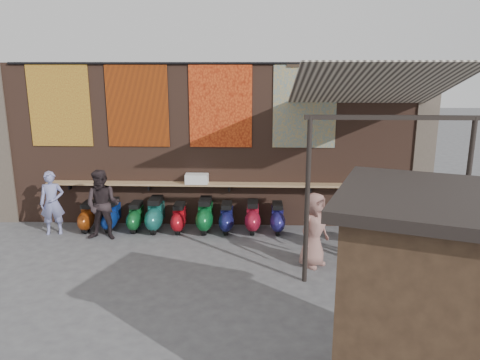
{
  "coord_description": "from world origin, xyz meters",
  "views": [
    {
      "loc": [
        1.21,
        -8.72,
        3.99
      ],
      "look_at": [
        0.82,
        1.2,
        1.5
      ],
      "focal_mm": 35.0,
      "sensor_mm": 36.0,
      "label": 1
    }
  ],
  "objects_px": {
    "scooter_stool_7": "(253,217)",
    "shopper_grey": "(444,231)",
    "scooter_stool_3": "(156,215)",
    "shelf_box": "(197,179)",
    "scooter_stool_1": "(111,215)",
    "diner_right": "(103,205)",
    "scooter_stool_0": "(88,217)",
    "diner_left": "(52,203)",
    "scooter_stool_5": "(205,215)",
    "scooter_stool_8": "(277,218)",
    "scooter_stool_6": "(227,218)",
    "market_stall": "(459,323)",
    "shopper_tan": "(314,230)",
    "shopper_navy": "(367,222)",
    "scooter_stool_4": "(179,218)",
    "scooter_stool_2": "(136,217)"
  },
  "relations": [
    {
      "from": "shelf_box",
      "to": "scooter_stool_5",
      "type": "bearing_deg",
      "value": -52.01
    },
    {
      "from": "scooter_stool_1",
      "to": "diner_right",
      "type": "distance_m",
      "value": 0.78
    },
    {
      "from": "diner_right",
      "to": "scooter_stool_2",
      "type": "bearing_deg",
      "value": 48.68
    },
    {
      "from": "shelf_box",
      "to": "scooter_stool_1",
      "type": "xyz_separation_m",
      "value": [
        -2.09,
        -0.27,
        -0.87
      ]
    },
    {
      "from": "scooter_stool_2",
      "to": "scooter_stool_7",
      "type": "relative_size",
      "value": 0.93
    },
    {
      "from": "scooter_stool_3",
      "to": "scooter_stool_8",
      "type": "distance_m",
      "value": 2.96
    },
    {
      "from": "shelf_box",
      "to": "scooter_stool_8",
      "type": "height_order",
      "value": "shelf_box"
    },
    {
      "from": "scooter_stool_7",
      "to": "shopper_tan",
      "type": "distance_m",
      "value": 2.33
    },
    {
      "from": "scooter_stool_1",
      "to": "scooter_stool_8",
      "type": "xyz_separation_m",
      "value": [
        4.06,
        0.0,
        -0.02
      ]
    },
    {
      "from": "scooter_stool_4",
      "to": "scooter_stool_5",
      "type": "height_order",
      "value": "scooter_stool_5"
    },
    {
      "from": "diner_right",
      "to": "market_stall",
      "type": "bearing_deg",
      "value": -41.93
    },
    {
      "from": "shopper_navy",
      "to": "shopper_grey",
      "type": "height_order",
      "value": "shopper_navy"
    },
    {
      "from": "diner_left",
      "to": "scooter_stool_1",
      "type": "bearing_deg",
      "value": -0.55
    },
    {
      "from": "scooter_stool_7",
      "to": "diner_left",
      "type": "height_order",
      "value": "diner_left"
    },
    {
      "from": "scooter_stool_5",
      "to": "shopper_grey",
      "type": "distance_m",
      "value": 5.32
    },
    {
      "from": "scooter_stool_0",
      "to": "diner_right",
      "type": "distance_m",
      "value": 0.94
    },
    {
      "from": "scooter_stool_6",
      "to": "market_stall",
      "type": "height_order",
      "value": "market_stall"
    },
    {
      "from": "scooter_stool_3",
      "to": "scooter_stool_8",
      "type": "height_order",
      "value": "scooter_stool_3"
    },
    {
      "from": "scooter_stool_1",
      "to": "scooter_stool_0",
      "type": "bearing_deg",
      "value": -173.31
    },
    {
      "from": "scooter_stool_7",
      "to": "shopper_grey",
      "type": "relative_size",
      "value": 0.51
    },
    {
      "from": "scooter_stool_2",
      "to": "scooter_stool_6",
      "type": "height_order",
      "value": "scooter_stool_6"
    },
    {
      "from": "shelf_box",
      "to": "scooter_stool_0",
      "type": "xyz_separation_m",
      "value": [
        -2.64,
        -0.33,
        -0.9
      ]
    },
    {
      "from": "shopper_grey",
      "to": "scooter_stool_3",
      "type": "bearing_deg",
      "value": 24.65
    },
    {
      "from": "scooter_stool_7",
      "to": "shopper_tan",
      "type": "bearing_deg",
      "value": -57.33
    },
    {
      "from": "diner_left",
      "to": "shopper_tan",
      "type": "distance_m",
      "value": 6.2
    },
    {
      "from": "scooter_stool_6",
      "to": "shopper_navy",
      "type": "height_order",
      "value": "shopper_navy"
    },
    {
      "from": "scooter_stool_1",
      "to": "diner_left",
      "type": "bearing_deg",
      "value": -165.76
    },
    {
      "from": "scooter_stool_1",
      "to": "scooter_stool_3",
      "type": "height_order",
      "value": "scooter_stool_3"
    },
    {
      "from": "scooter_stool_3",
      "to": "shopper_grey",
      "type": "bearing_deg",
      "value": -16.87
    },
    {
      "from": "diner_right",
      "to": "scooter_stool_7",
      "type": "bearing_deg",
      "value": 12.8
    },
    {
      "from": "scooter_stool_0",
      "to": "scooter_stool_7",
      "type": "distance_m",
      "value": 4.01
    },
    {
      "from": "scooter_stool_8",
      "to": "shopper_grey",
      "type": "relative_size",
      "value": 0.49
    },
    {
      "from": "scooter_stool_1",
      "to": "scooter_stool_3",
      "type": "distance_m",
      "value": 1.1
    },
    {
      "from": "scooter_stool_7",
      "to": "diner_right",
      "type": "relative_size",
      "value": 0.47
    },
    {
      "from": "scooter_stool_5",
      "to": "diner_right",
      "type": "bearing_deg",
      "value": -164.93
    },
    {
      "from": "diner_right",
      "to": "market_stall",
      "type": "distance_m",
      "value": 7.98
    },
    {
      "from": "scooter_stool_6",
      "to": "diner_right",
      "type": "bearing_deg",
      "value": -168.01
    },
    {
      "from": "diner_left",
      "to": "market_stall",
      "type": "height_order",
      "value": "market_stall"
    },
    {
      "from": "scooter_stool_1",
      "to": "scooter_stool_4",
      "type": "bearing_deg",
      "value": -2.26
    },
    {
      "from": "shopper_tan",
      "to": "shopper_grey",
      "type": "bearing_deg",
      "value": -46.38
    },
    {
      "from": "scooter_stool_6",
      "to": "shopper_navy",
      "type": "xyz_separation_m",
      "value": [
        2.98,
        -1.6,
        0.49
      ]
    },
    {
      "from": "scooter_stool_3",
      "to": "shopper_grey",
      "type": "height_order",
      "value": "shopper_grey"
    },
    {
      "from": "scooter_stool_5",
      "to": "scooter_stool_8",
      "type": "height_order",
      "value": "scooter_stool_5"
    },
    {
      "from": "scooter_stool_2",
      "to": "shopper_navy",
      "type": "xyz_separation_m",
      "value": [
        5.21,
        -1.61,
        0.49
      ]
    },
    {
      "from": "scooter_stool_0",
      "to": "scooter_stool_5",
      "type": "distance_m",
      "value": 2.86
    },
    {
      "from": "shopper_navy",
      "to": "shopper_grey",
      "type": "xyz_separation_m",
      "value": [
        1.46,
        -0.26,
        -0.08
      ]
    },
    {
      "from": "scooter_stool_1",
      "to": "shelf_box",
      "type": "bearing_deg",
      "value": 7.24
    },
    {
      "from": "scooter_stool_0",
      "to": "scooter_stool_4",
      "type": "relative_size",
      "value": 1.01
    },
    {
      "from": "shelf_box",
      "to": "diner_right",
      "type": "distance_m",
      "value": 2.29
    },
    {
      "from": "scooter_stool_8",
      "to": "shopper_grey",
      "type": "xyz_separation_m",
      "value": [
        3.21,
        -1.9,
        0.41
      ]
    }
  ]
}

